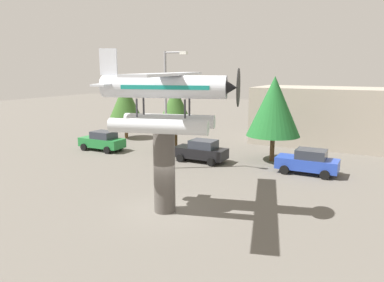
{
  "coord_description": "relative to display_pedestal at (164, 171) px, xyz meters",
  "views": [
    {
      "loc": [
        9.65,
        -15.2,
        7.23
      ],
      "look_at": [
        0.0,
        3.0,
        3.18
      ],
      "focal_mm": 34.22,
      "sensor_mm": 36.0,
      "label": 1
    }
  ],
  "objects": [
    {
      "name": "car_near_green",
      "position": [
        -12.71,
        9.64,
        -1.24
      ],
      "size": [
        4.2,
        2.02,
        1.76
      ],
      "rotation": [
        0.0,
        0.0,
        3.14
      ],
      "color": "#237A38",
      "rests_on": "ground"
    },
    {
      "name": "car_mid_black",
      "position": [
        -2.95,
        10.13,
        -1.24
      ],
      "size": [
        4.2,
        2.02,
        1.76
      ],
      "rotation": [
        0.0,
        0.0,
        3.14
      ],
      "color": "black",
      "rests_on": "ground"
    },
    {
      "name": "tree_west",
      "position": [
        -14.54,
        15.46,
        1.96
      ],
      "size": [
        3.31,
        3.31,
        5.93
      ],
      "color": "brown",
      "rests_on": "ground"
    },
    {
      "name": "tree_east",
      "position": [
        -6.7,
        12.46,
        1.71
      ],
      "size": [
        3.61,
        3.61,
        5.85
      ],
      "color": "brown",
      "rests_on": "ground"
    },
    {
      "name": "tree_center_back",
      "position": [
        1.94,
        13.03,
        2.26
      ],
      "size": [
        4.21,
        4.21,
        6.73
      ],
      "color": "brown",
      "rests_on": "ground"
    },
    {
      "name": "streetlight_primary",
      "position": [
        -4.12,
        7.09,
        2.76
      ],
      "size": [
        1.84,
        0.28,
        8.48
      ],
      "color": "gray",
      "rests_on": "ground"
    },
    {
      "name": "ground_plane",
      "position": [
        0.0,
        0.0,
        -2.12
      ],
      "size": [
        140.0,
        140.0,
        0.0
      ],
      "primitive_type": "plane",
      "color": "#605B54"
    },
    {
      "name": "floatplane_monument",
      "position": [
        0.13,
        0.04,
        3.79
      ],
      "size": [
        7.19,
        10.3,
        4.0
      ],
      "rotation": [
        0.0,
        0.0,
        0.28
      ],
      "color": "silver",
      "rests_on": "display_pedestal"
    },
    {
      "name": "car_far_blue",
      "position": [
        5.2,
        10.54,
        -1.24
      ],
      "size": [
        4.2,
        2.02,
        1.76
      ],
      "rotation": [
        0.0,
        0.0,
        3.14
      ],
      "color": "#2847B7",
      "rests_on": "ground"
    },
    {
      "name": "display_pedestal",
      "position": [
        0.0,
        0.0,
        0.0
      ],
      "size": [
        1.1,
        1.1,
        4.24
      ],
      "primitive_type": "cylinder",
      "color": "#4C4742",
      "rests_on": "ground"
    },
    {
      "name": "storefront_building",
      "position": [
        4.99,
        22.0,
        0.64
      ],
      "size": [
        14.12,
        6.79,
        5.52
      ],
      "primitive_type": "cube",
      "color": "#9E9384",
      "rests_on": "ground"
    }
  ]
}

